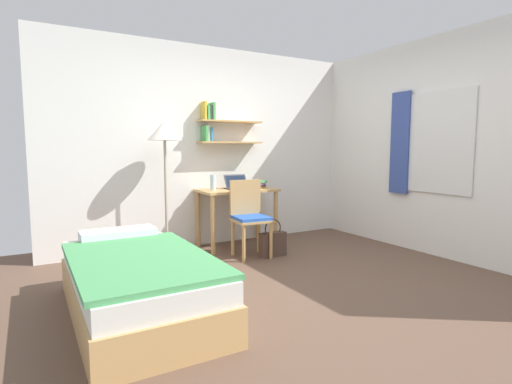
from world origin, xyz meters
TOP-DOWN VIEW (x-y plane):
  - ground_plane at (0.00, 0.00)m, footprint 5.28×5.28m
  - wall_back at (0.00, 2.02)m, footprint 4.40×0.27m
  - wall_right at (2.02, 0.02)m, footprint 0.10×4.40m
  - bed at (-1.50, 0.15)m, footprint 0.96×1.83m
  - desk at (0.16, 1.70)m, footprint 1.00×0.57m
  - desk_chair at (0.07, 1.19)m, footprint 0.45×0.44m
  - standing_lamp at (-0.80, 1.66)m, footprint 0.40×0.40m
  - laptop at (0.19, 1.75)m, footprint 0.32×0.21m
  - water_bottle at (-0.17, 1.73)m, footprint 0.07×0.07m
  - book_stack at (0.48, 1.72)m, footprint 0.18×0.25m
  - handbag at (0.29, 1.03)m, footprint 0.33×0.11m

SIDE VIEW (x-z plane):
  - ground_plane at x=0.00m, z-range 0.00..0.00m
  - handbag at x=0.29m, z-range -0.07..0.38m
  - bed at x=-1.50m, z-range -0.03..0.51m
  - desk_chair at x=0.07m, z-range 0.05..0.95m
  - desk at x=0.16m, z-range 0.23..0.99m
  - laptop at x=0.19m, z-range 0.71..0.90m
  - book_stack at x=0.48m, z-range 0.76..0.86m
  - water_bottle at x=-0.17m, z-range 0.75..0.95m
  - wall_right at x=2.02m, z-range 0.00..2.60m
  - wall_back at x=0.00m, z-range 0.01..2.61m
  - standing_lamp at x=-0.80m, z-range 0.60..2.20m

